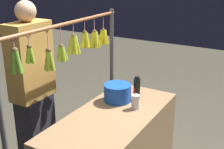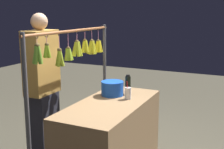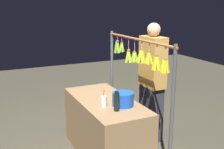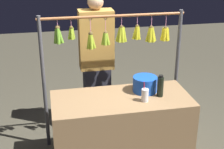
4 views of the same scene
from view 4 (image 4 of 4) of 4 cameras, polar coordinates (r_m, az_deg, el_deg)
The scene contains 6 objects.
market_counter at distance 3.79m, azimuth 1.57°, elevation -9.48°, with size 1.50×0.69×0.80m, color olive.
display_rack at distance 3.89m, azimuth 0.51°, elevation 4.29°, with size 1.69×0.13×1.63m.
water_bottle at distance 3.62m, azimuth 8.28°, elevation -2.01°, with size 0.07×0.07×0.25m.
blue_bucket at distance 3.72m, azimuth 5.67°, elevation -1.66°, with size 0.27×0.27×0.17m, color blue.
drink_cup at distance 3.51m, azimuth 5.66°, elevation -3.53°, with size 0.08×0.08×0.22m.
vendor_person at distance 4.28m, azimuth -2.65°, elevation 1.62°, with size 0.43×0.23×1.79m.
Camera 4 is at (0.74, 3.13, 2.40)m, focal length 53.41 mm.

